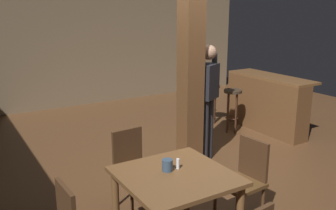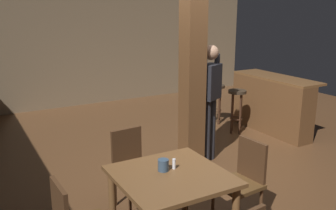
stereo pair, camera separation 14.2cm
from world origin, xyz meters
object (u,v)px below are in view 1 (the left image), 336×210
(chair_east, at_px, (245,177))
(chair_north, at_px, (133,165))
(standing_person, at_px, (208,95))
(bar_counter, at_px, (266,103))
(salt_shaker, at_px, (178,164))
(napkin_cup, at_px, (167,165))
(bar_stool_mid, at_px, (211,95))
(dining_table, at_px, (175,187))
(bar_stool_near, at_px, (233,101))

(chair_east, height_order, chair_north, same)
(standing_person, height_order, bar_counter, standing_person)
(salt_shaker, bearing_deg, napkin_cup, 172.63)
(salt_shaker, relative_size, bar_stool_mid, 0.13)
(dining_table, relative_size, bar_stool_near, 1.23)
(bar_stool_mid, bearing_deg, salt_shaker, -132.26)
(chair_east, xyz_separation_m, bar_stool_mid, (1.85, 2.97, 0.06))
(salt_shaker, xyz_separation_m, bar_stool_mid, (2.65, 2.92, -0.25))
(bar_counter, bearing_deg, chair_east, -139.36)
(chair_east, height_order, bar_counter, bar_counter)
(dining_table, distance_m, bar_stool_mid, 4.07)
(napkin_cup, bearing_deg, salt_shaker, -7.37)
(dining_table, bearing_deg, bar_stool_mid, 47.72)
(napkin_cup, bearing_deg, bar_stool_mid, 46.48)
(salt_shaker, bearing_deg, dining_table, -132.98)
(standing_person, height_order, bar_stool_near, standing_person)
(salt_shaker, distance_m, standing_person, 2.08)
(napkin_cup, distance_m, bar_stool_mid, 4.02)
(chair_north, xyz_separation_m, salt_shaker, (0.06, -0.83, 0.31))
(chair_east, relative_size, bar_stool_mid, 1.16)
(dining_table, bearing_deg, bar_stool_near, 40.91)
(bar_stool_mid, bearing_deg, napkin_cup, -133.52)
(chair_east, relative_size, standing_person, 0.52)
(dining_table, distance_m, chair_north, 0.93)
(dining_table, xyz_separation_m, salt_shaker, (0.08, 0.09, 0.17))
(dining_table, xyz_separation_m, bar_stool_near, (2.71, 2.35, -0.06))
(dining_table, bearing_deg, napkin_cup, 104.52)
(bar_stool_near, bearing_deg, chair_east, -128.24)
(bar_stool_mid, bearing_deg, chair_north, -142.48)
(standing_person, relative_size, bar_stool_near, 2.17)
(dining_table, xyz_separation_m, napkin_cup, (-0.03, 0.10, 0.18))
(standing_person, bearing_deg, bar_counter, 17.43)
(napkin_cup, bearing_deg, chair_east, -4.16)
(chair_north, relative_size, bar_stool_near, 1.12)
(bar_stool_near, bearing_deg, dining_table, -139.09)
(bar_counter, bearing_deg, standing_person, -162.57)
(napkin_cup, height_order, salt_shaker, napkin_cup)
(bar_counter, bearing_deg, bar_stool_mid, 122.72)
(napkin_cup, height_order, standing_person, standing_person)
(chair_north, distance_m, salt_shaker, 0.89)
(bar_counter, height_order, bar_stool_near, bar_counter)
(salt_shaker, bearing_deg, chair_east, -3.74)
(chair_north, xyz_separation_m, bar_stool_mid, (2.72, 2.09, 0.06))
(chair_north, distance_m, standing_person, 1.72)
(standing_person, bearing_deg, chair_north, -157.32)
(bar_stool_near, relative_size, bar_stool_mid, 1.03)
(bar_counter, relative_size, bar_stool_mid, 2.22)
(bar_stool_near, bearing_deg, napkin_cup, -140.59)
(dining_table, xyz_separation_m, chair_east, (0.89, 0.03, -0.14))
(chair_east, bearing_deg, salt_shaker, 176.26)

